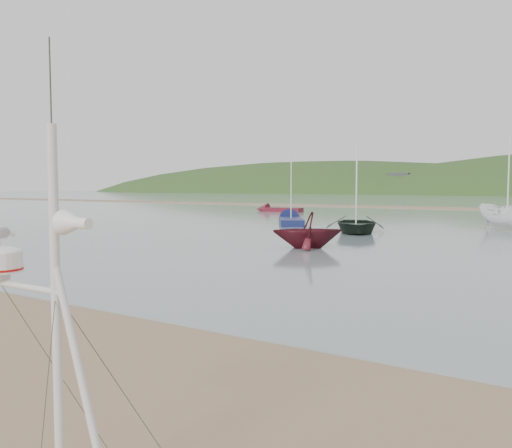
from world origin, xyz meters
The scene contains 7 objects.
ground centered at (0.00, 0.00, 0.00)m, with size 560.00×560.00×0.00m, color #81634A.
mast_rig centered at (2.02, -1.72, 1.05)m, with size 1.93×2.06×4.37m.
boat_dark centered at (-7.54, 27.70, 2.73)m, with size 3.84×1.11×5.38m, color black.
boat_red centered at (-6.08, 18.39, 1.71)m, with size 2.88×1.76×3.34m, color #51121B.
boat_white centered at (0.18, 35.44, 2.53)m, with size 1.87×1.92×4.98m, color white.
sailboat_blue_near centered at (-15.82, 33.51, 0.30)m, with size 5.38×7.00×7.15m.
dinghy_red_far centered at (-27.48, 49.58, 0.29)m, with size 6.02×1.86×1.44m.
Camera 1 is at (6.32, -4.73, 3.03)m, focal length 38.00 mm.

